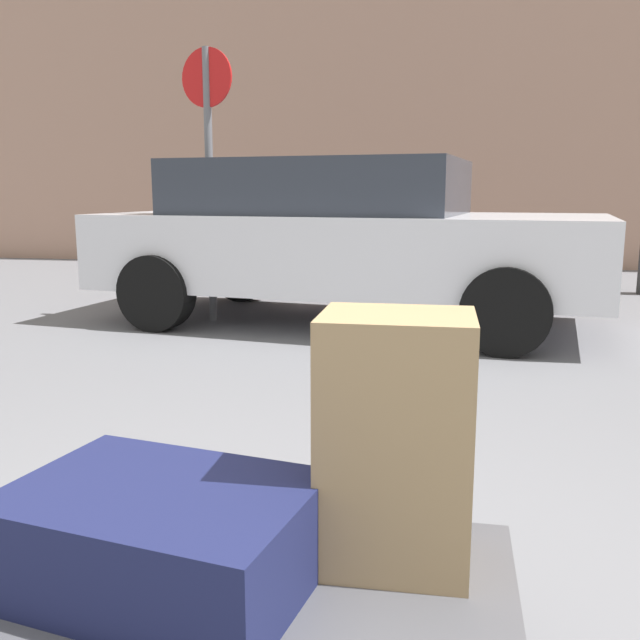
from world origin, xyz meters
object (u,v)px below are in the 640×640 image
(no_parking_sign, at_px, (209,155))
(luggage_cart, at_px, (212,618))
(suitcase_navy_front_left, at_px, (162,535))
(parked_car, at_px, (341,237))
(suitcase_tan_stacked_top, at_px, (395,440))

(no_parking_sign, bearing_deg, luggage_cart, -70.41)
(luggage_cart, height_order, no_parking_sign, no_parking_sign)
(suitcase_navy_front_left, height_order, parked_car, parked_car)
(parked_car, distance_m, no_parking_sign, 1.36)
(parked_car, bearing_deg, no_parking_sign, -173.90)
(luggage_cart, height_order, suitcase_navy_front_left, suitcase_navy_front_left)
(parked_car, height_order, no_parking_sign, no_parking_sign)
(no_parking_sign, bearing_deg, suitcase_navy_front_left, -71.55)
(suitcase_tan_stacked_top, distance_m, no_parking_sign, 4.98)
(luggage_cart, distance_m, parked_car, 4.83)
(parked_car, bearing_deg, suitcase_navy_front_left, -85.24)
(suitcase_navy_front_left, distance_m, no_parking_sign, 5.01)
(luggage_cart, xyz_separation_m, suitcase_navy_front_left, (-0.10, 0.00, 0.18))
(suitcase_navy_front_left, bearing_deg, suitcase_tan_stacked_top, 31.82)
(luggage_cart, bearing_deg, parked_car, 95.99)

